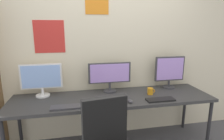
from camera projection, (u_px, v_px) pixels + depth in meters
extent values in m
cube|color=beige|center=(107.00, 50.00, 2.72)|extent=(5.00, 0.10, 2.60)
cube|color=red|center=(49.00, 37.00, 2.47)|extent=(0.39, 0.01, 0.43)
cube|color=#333333|center=(113.00, 98.00, 2.45)|extent=(2.60, 0.68, 0.04)
cylinder|color=#262628|center=(209.00, 126.00, 2.49)|extent=(0.04, 0.04, 0.70)
cylinder|color=#262628|center=(19.00, 122.00, 2.57)|extent=(0.04, 0.04, 0.70)
cylinder|color=#262628|center=(184.00, 108.00, 3.04)|extent=(0.04, 0.04, 0.70)
cube|color=black|center=(105.00, 121.00, 1.80)|extent=(0.45, 0.14, 0.48)
cylinder|color=silver|center=(43.00, 95.00, 2.47)|extent=(0.18, 0.18, 0.02)
cylinder|color=silver|center=(43.00, 91.00, 2.46)|extent=(0.03, 0.03, 0.09)
cube|color=silver|center=(41.00, 76.00, 2.41)|extent=(0.52, 0.03, 0.32)
cube|color=#8CB2F2|center=(41.00, 77.00, 2.40)|extent=(0.48, 0.01, 0.29)
cylinder|color=#38383D|center=(110.00, 91.00, 2.64)|extent=(0.18, 0.18, 0.02)
cylinder|color=#38383D|center=(110.00, 86.00, 2.62)|extent=(0.03, 0.03, 0.11)
cube|color=#38383D|center=(110.00, 73.00, 2.58)|extent=(0.59, 0.03, 0.28)
cube|color=#B28CE5|center=(110.00, 73.00, 2.57)|extent=(0.54, 0.01, 0.25)
cylinder|color=#38383D|center=(169.00, 87.00, 2.81)|extent=(0.18, 0.18, 0.02)
cylinder|color=#38383D|center=(169.00, 83.00, 2.80)|extent=(0.03, 0.03, 0.09)
cube|color=#38383D|center=(170.00, 69.00, 2.75)|extent=(0.45, 0.03, 0.36)
cube|color=#B28CE5|center=(170.00, 69.00, 2.73)|extent=(0.41, 0.01, 0.32)
cube|color=#38383D|center=(68.00, 107.00, 2.11)|extent=(0.39, 0.13, 0.02)
cube|color=black|center=(160.00, 100.00, 2.32)|extent=(0.36, 0.13, 0.02)
ellipsoid|color=#38383D|center=(130.00, 101.00, 2.26)|extent=(0.06, 0.10, 0.03)
cylinder|color=orange|center=(150.00, 91.00, 2.52)|extent=(0.08, 0.08, 0.09)
torus|color=orange|center=(153.00, 91.00, 2.53)|extent=(0.06, 0.01, 0.06)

